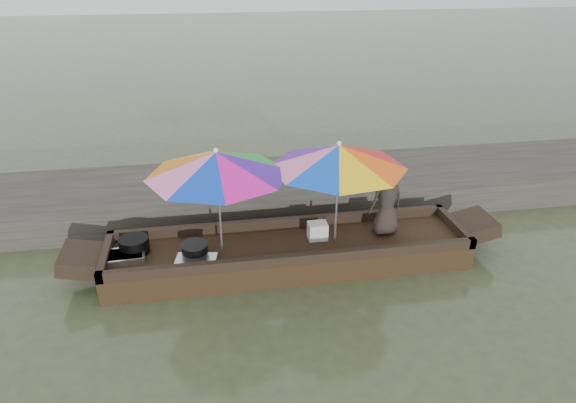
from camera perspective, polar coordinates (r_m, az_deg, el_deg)
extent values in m
plane|color=#3B402C|center=(7.76, 0.13, -7.00)|extent=(80.00, 80.00, 0.00)
cube|color=#2D2B26|center=(9.56, -2.16, 1.26)|extent=(22.00, 2.20, 0.50)
cube|color=black|center=(7.66, 0.13, -5.90)|extent=(5.28, 1.20, 0.35)
cylinder|color=black|center=(7.65, -16.71, -4.68)|extent=(0.42, 0.42, 0.22)
cube|color=silver|center=(7.55, -17.72, -5.83)|extent=(0.58, 0.42, 0.09)
cube|color=silver|center=(7.22, -10.21, -6.56)|extent=(0.62, 0.48, 0.06)
cylinder|color=black|center=(7.38, -10.31, -5.33)|extent=(0.37, 0.37, 0.17)
cube|color=white|center=(7.67, 3.30, -3.28)|extent=(0.28, 0.22, 0.26)
imported|color=#2A221F|center=(7.78, 10.91, 0.13)|extent=(0.60, 0.46, 1.09)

